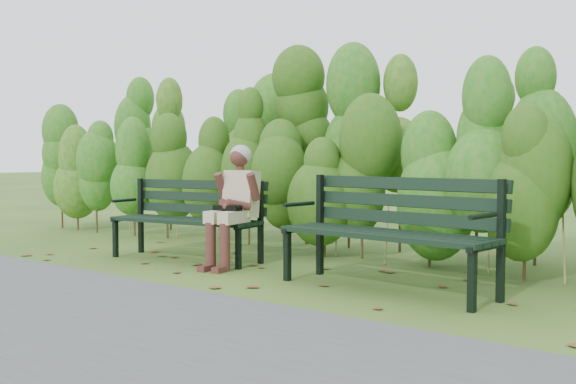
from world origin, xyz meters
The scene contains 7 objects.
ground centered at (0.00, 0.00, 0.00)m, with size 80.00×80.00×0.00m, color #375820.
footpath centered at (0.00, -2.20, 0.01)m, with size 60.00×2.50×0.01m, color #474749.
hedge_band centered at (0.00, 1.86, 1.26)m, with size 11.04×1.67×2.42m.
leaf_litter centered at (-0.04, -0.21, 0.00)m, with size 5.64×2.23×0.01m.
bench_left centered at (-1.23, 0.24, 0.50)m, with size 1.75×0.80×0.84m.
bench_right centered at (1.26, 0.15, 0.54)m, with size 1.89×0.74×0.92m.
seated_woman centered at (-0.54, 0.17, 0.68)m, with size 0.49×0.72×1.21m.
Camera 1 is at (4.02, -4.67, 1.09)m, focal length 42.00 mm.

